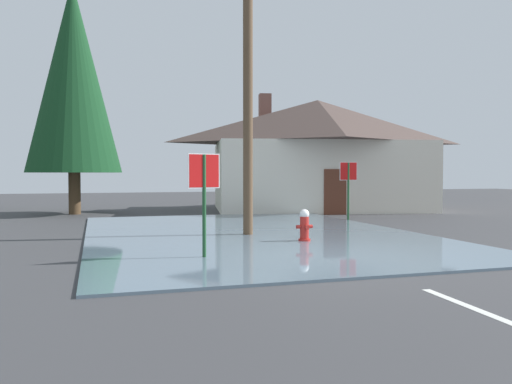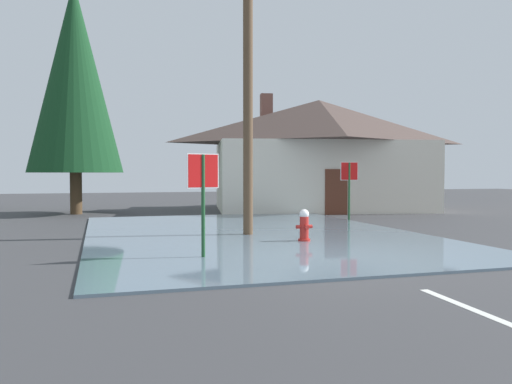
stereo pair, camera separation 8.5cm
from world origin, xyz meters
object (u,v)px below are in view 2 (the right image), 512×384
Objects in this scene: stop_sign_near at (203,184)px; utility_pole at (248,64)px; stop_sign_far at (349,179)px; pine_tree_tall_left at (75,77)px; fire_hydrant at (304,226)px; house at (319,153)px.

utility_pole is at bearing 60.95° from stop_sign_near.
stop_sign_far is (4.97, 3.41, -3.34)m from utility_pole.
fire_hydrant is at bearing -62.70° from pine_tree_tall_left.
utility_pole is at bearing -123.81° from house.
pine_tree_tall_left is at bearing 116.99° from utility_pole.
house is at bearing 76.80° from stop_sign_far.
stop_sign_far is at bearing 45.28° from stop_sign_near.
house is 11.95m from pine_tree_tall_left.
fire_hydrant is (3.04, 1.83, -1.16)m from stop_sign_near.
utility_pole is 0.93× the size of pine_tree_tall_left.
pine_tree_tall_left reaches higher than utility_pole.
pine_tree_tall_left is at bearing 177.97° from house.
fire_hydrant is at bearing -127.11° from stop_sign_far.
stop_sign_far is at bearing 52.89° from fire_hydrant.
utility_pole is 11.72m from house.
stop_sign_near is 0.22× the size of pine_tree_tall_left.
stop_sign_far is at bearing -33.18° from pine_tree_tall_left.
stop_sign_far is at bearing 34.48° from utility_pole.
pine_tree_tall_left is at bearing 117.30° from fire_hydrant.
fire_hydrant is at bearing 31.08° from stop_sign_near.
stop_sign_near is 2.54× the size of fire_hydrant.
pine_tree_tall_left reaches higher than stop_sign_near.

